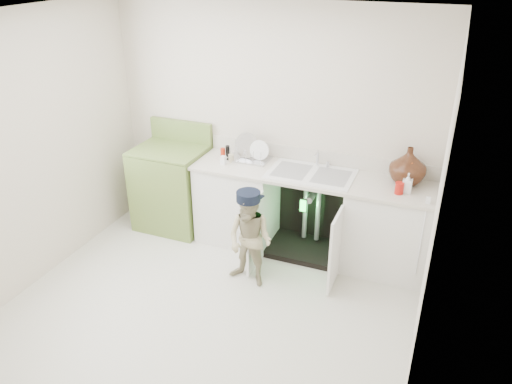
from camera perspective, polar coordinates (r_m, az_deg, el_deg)
ground at (r=4.67m, az=-5.14°, el=-12.75°), size 3.50×3.50×0.00m
room_shell at (r=4.01m, az=-5.85°, el=1.27°), size 6.00×5.50×1.26m
counter_run at (r=5.18m, az=6.53°, el=-2.20°), size 2.44×1.02×1.26m
avocado_stove at (r=5.74m, az=-9.54°, el=0.65°), size 0.76×0.65×1.18m
repair_worker at (r=4.67m, az=-0.69°, el=-5.38°), size 0.68×0.61×0.96m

